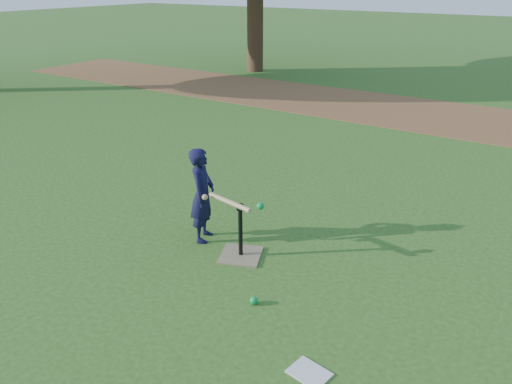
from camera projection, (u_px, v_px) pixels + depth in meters
The scene contains 7 objects.
ground at pixel (205, 263), 5.28m from camera, with size 80.00×80.00×0.00m, color #285116.
dirt_strip at pixel (419, 113), 11.01m from camera, with size 24.00×3.00×0.01m, color brown.
child at pixel (202, 195), 5.57m from camera, with size 0.40×0.26×1.10m, color black.
wiffle_ball_ground at pixel (254, 301), 4.61m from camera, with size 0.08×0.08×0.08m, color #0C8D3B.
clipboard at pixel (309, 373), 3.82m from camera, with size 0.30×0.23×0.01m, color silver.
batting_tee at pixel (241, 247), 5.38m from camera, with size 0.56×0.56×0.61m.
swing_action at pixel (233, 202), 5.21m from camera, with size 0.71×0.19×0.08m.
Camera 1 is at (2.95, -3.49, 2.80)m, focal length 35.00 mm.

